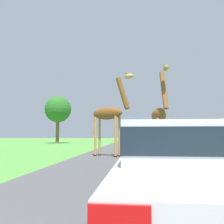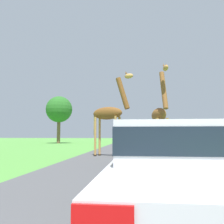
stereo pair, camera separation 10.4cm
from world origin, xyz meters
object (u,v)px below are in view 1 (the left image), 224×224
giraffe_near_road (110,113)px  giraffe_companion (159,116)px  car_far_ahead (164,149)px  tree_far_right (58,110)px  car_queue_right (145,139)px  car_queue_left (148,140)px  car_verge_right (164,142)px  car_lead_maroon (185,169)px

giraffe_near_road → giraffe_companion: 2.96m
car_far_ahead → tree_far_right: 27.47m
car_queue_right → car_queue_left: (0.19, -5.22, 0.05)m
giraffe_near_road → car_verge_right: 5.83m
car_lead_maroon → car_queue_right: 24.98m
car_queue_left → giraffe_companion: bearing=-88.9°
giraffe_companion → car_queue_left: (-0.18, 9.75, -1.60)m
giraffe_near_road → car_queue_left: bearing=-172.2°
car_lead_maroon → tree_far_right: 32.41m
car_far_ahead → giraffe_near_road: bearing=119.1°
car_far_ahead → giraffe_companion: bearing=87.0°
car_queue_left → tree_far_right: bearing=141.8°
car_verge_right → car_queue_right: bearing=96.3°
giraffe_companion → car_lead_maroon: size_ratio=1.07×
car_queue_right → car_verge_right: (1.15, -10.38, 0.01)m
car_queue_right → car_far_ahead: car_far_ahead is taller
car_queue_right → car_verge_right: size_ratio=0.98×
car_queue_left → tree_far_right: tree_far_right is taller
giraffe_companion → tree_far_right: 23.64m
car_queue_right → car_verge_right: bearing=-83.7°
giraffe_near_road → tree_far_right: (-9.90, 19.24, 2.31)m
car_lead_maroon → car_queue_left: bearing=88.9°
car_queue_right → tree_far_right: (-12.43, 4.74, 4.18)m
car_lead_maroon → giraffe_companion: bearing=86.8°
car_verge_right → giraffe_companion: bearing=-99.5°
giraffe_companion → tree_far_right: (-12.81, 19.71, 2.54)m
giraffe_near_road → car_queue_left: size_ratio=1.09×
car_lead_maroon → car_queue_right: bearing=89.6°
car_queue_left → tree_far_right: (-12.63, 9.95, 4.13)m
giraffe_companion → car_far_ahead: size_ratio=1.28×
car_queue_left → car_far_ahead: 14.11m
car_queue_right → tree_far_right: tree_far_right is taller
car_queue_left → tree_far_right: size_ratio=0.67×
car_lead_maroon → car_far_ahead: car_lead_maroon is taller
giraffe_near_road → car_verge_right: bearing=162.5°
car_far_ahead → car_verge_right: car_far_ahead is taller
car_far_ahead → tree_far_right: size_ratio=0.58×
tree_far_right → car_lead_maroon: bearing=-67.6°
car_lead_maroon → tree_far_right: tree_far_right is taller
car_lead_maroon → car_verge_right: size_ratio=1.18×
car_queue_right → giraffe_companion: bearing=-88.5°
giraffe_near_road → car_queue_left: (2.73, 9.29, -1.83)m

